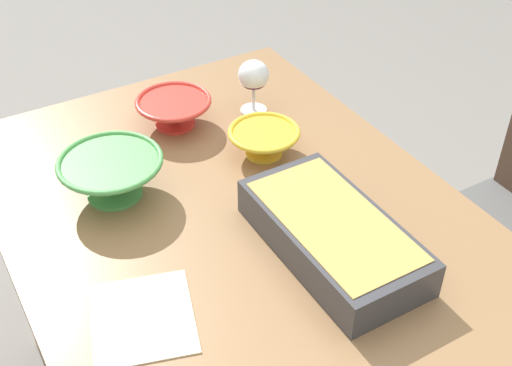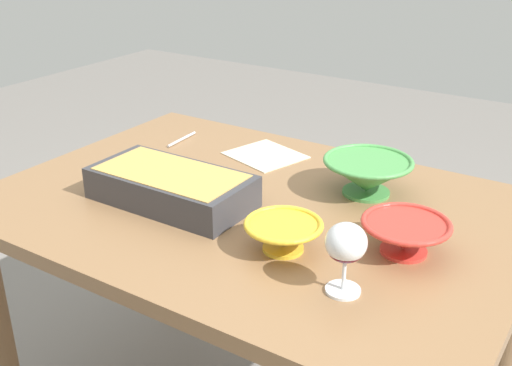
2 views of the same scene
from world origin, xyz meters
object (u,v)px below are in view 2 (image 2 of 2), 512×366
Objects in this scene: wine_glass at (346,246)px; small_bowl at (367,174)px; napkin at (265,155)px; casserole_dish at (171,185)px; serving_spoon at (163,148)px; dining_table at (254,250)px; mixing_bowl at (405,235)px; serving_bowl at (283,234)px.

wine_glass is 0.64× the size of small_bowl.
casserole_dish is at bearing -94.05° from napkin.
serving_spoon is at bearing -155.40° from napkin.
casserole_dish is (-0.17, -0.11, 0.18)m from dining_table.
mixing_bowl is at bearing -30.14° from napkin.
serving_bowl is 0.55m from napkin.
napkin is (0.03, 0.39, -0.04)m from casserole_dish.
casserole_dish reaches higher than mixing_bowl.
napkin is at bearing 133.92° from wine_glass.
wine_glass reaches higher than dining_table.
napkin is (0.28, 0.13, -0.01)m from serving_spoon.
serving_bowl reaches higher than serving_spoon.
wine_glass is 0.21m from mixing_bowl.
serving_bowl is at bearing -95.24° from small_bowl.
dining_table is at bearing -136.94° from small_bowl.
small_bowl is at bearing 38.62° from casserole_dish.
wine_glass is 0.61× the size of serving_spoon.
wine_glass is at bearing -102.21° from mixing_bowl.
small_bowl is at bearing 128.94° from mixing_bowl.
casserole_dish is 2.37× the size of serving_bowl.
dining_table is 0.34m from small_bowl.
dining_table is 7.67× the size of serving_bowl.
wine_glass is at bearing -46.08° from napkin.
casserole_dish is 2.12× the size of mixing_bowl.
wine_glass is 0.54m from casserole_dish.
casserole_dish is 2.01× the size of napkin.
casserole_dish is 0.57m from mixing_bowl.
small_bowl is (-0.14, 0.43, -0.05)m from wine_glass.
dining_table is at bearing 175.37° from mixing_bowl.
serving_bowl reaches higher than dining_table.
wine_glass is 0.73× the size of napkin.
dining_table is 6.87× the size of mixing_bowl.
serving_bowl is (0.18, -0.16, 0.17)m from dining_table.
mixing_bowl is 0.80× the size of serving_spoon.
dining_table is 8.97× the size of wine_glass.
serving_spoon is (-0.82, 0.19, -0.04)m from mixing_bowl.
serving_spoon is 0.31m from napkin.
serving_spoon is (-0.25, 0.26, -0.04)m from casserole_dish.
serving_bowl reaches higher than napkin.
wine_glass is at bearing -33.51° from dining_table.
napkin is at bearing 85.95° from casserole_dish.
dining_table is 0.27m from casserole_dish.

